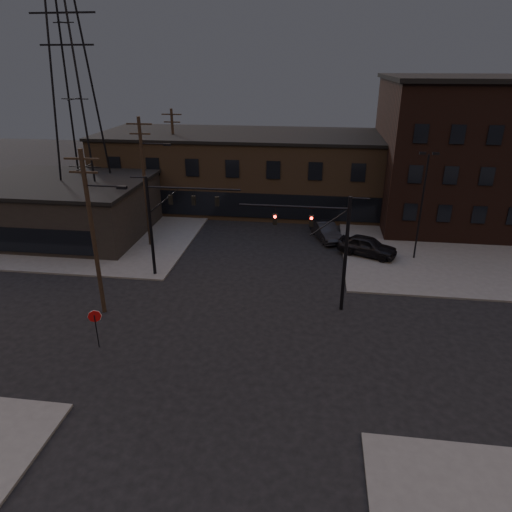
{
  "coord_description": "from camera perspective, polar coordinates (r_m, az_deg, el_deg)",
  "views": [
    {
      "loc": [
        4.35,
        -23.41,
        15.77
      ],
      "look_at": [
        0.54,
        4.84,
        3.5
      ],
      "focal_mm": 32.0,
      "sensor_mm": 36.0,
      "label": 1
    }
  ],
  "objects": [
    {
      "name": "utility_pole_mid",
      "position": [
        41.36,
        -13.68,
        9.16
      ],
      "size": [
        3.7,
        0.28,
        11.5
      ],
      "color": "black",
      "rests_on": "ground"
    },
    {
      "name": "transmission_tower",
      "position": [
        47.17,
        -21.72,
        17.78
      ],
      "size": [
        7.0,
        7.0,
        25.0
      ],
      "primitive_type": null,
      "color": "black",
      "rests_on": "ground"
    },
    {
      "name": "building_right",
      "position": [
        53.19,
        27.5,
        11.25
      ],
      "size": [
        22.0,
        16.0,
        14.0
      ],
      "primitive_type": "cube",
      "color": "black",
      "rests_on": "ground"
    },
    {
      "name": "utility_pole_far",
      "position": [
        52.84,
        -10.15,
        12.05
      ],
      "size": [
        2.2,
        0.28,
        11.0
      ],
      "color": "black",
      "rests_on": "ground"
    },
    {
      "name": "sidewalk_nw",
      "position": [
        54.79,
        -21.55,
        4.99
      ],
      "size": [
        30.0,
        30.0,
        0.15
      ],
      "primitive_type": "cube",
      "color": "#474744",
      "rests_on": "ground"
    },
    {
      "name": "lot_light_b",
      "position": [
        46.03,
        26.29,
        8.02
      ],
      "size": [
        1.5,
        0.28,
        9.14
      ],
      "color": "black",
      "rests_on": "ground"
    },
    {
      "name": "building_row",
      "position": [
        52.92,
        2.81,
        10.41
      ],
      "size": [
        40.0,
        12.0,
        8.0
      ],
      "primitive_type": "cube",
      "color": "#483726",
      "rests_on": "ground"
    },
    {
      "name": "building_left",
      "position": [
        48.19,
        -23.16,
        5.41
      ],
      "size": [
        16.0,
        12.0,
        5.0
      ],
      "primitive_type": "cube",
      "color": "black",
      "rests_on": "ground"
    },
    {
      "name": "parked_car_lot_b",
      "position": [
        46.98,
        19.4,
        3.38
      ],
      "size": [
        4.88,
        2.59,
        1.35
      ],
      "primitive_type": "imported",
      "rotation": [
        0.0,
        0.0,
        1.41
      ],
      "color": "#B8B7BA",
      "rests_on": "sidewalk_ne"
    },
    {
      "name": "traffic_signal_near",
      "position": [
        29.96,
        9.08,
        1.78
      ],
      "size": [
        7.12,
        0.24,
        8.0
      ],
      "color": "black",
      "rests_on": "ground"
    },
    {
      "name": "traffic_signal_far",
      "position": [
        34.99,
        -11.2,
        4.94
      ],
      "size": [
        7.12,
        0.24,
        8.0
      ],
      "color": "black",
      "rests_on": "ground"
    },
    {
      "name": "utility_pole_near",
      "position": [
        30.55,
        -19.66,
        2.98
      ],
      "size": [
        3.7,
        0.28,
        11.0
      ],
      "color": "black",
      "rests_on": "ground"
    },
    {
      "name": "parked_car_lot_a",
      "position": [
        40.54,
        13.75,
        1.24
      ],
      "size": [
        5.41,
        3.84,
        1.71
      ],
      "primitive_type": "imported",
      "rotation": [
        0.0,
        0.0,
        1.17
      ],
      "color": "black",
      "rests_on": "sidewalk_ne"
    },
    {
      "name": "sidewalk_ne",
      "position": [
        51.18,
        27.44,
        2.74
      ],
      "size": [
        30.0,
        30.0,
        0.15
      ],
      "primitive_type": "cube",
      "color": "#474744",
      "rests_on": "ground"
    },
    {
      "name": "ground",
      "position": [
        28.56,
        -2.41,
        -10.25
      ],
      "size": [
        140.0,
        140.0,
        0.0
      ],
      "primitive_type": "plane",
      "color": "black",
      "rests_on": "ground"
    },
    {
      "name": "lot_light_a",
      "position": [
        39.74,
        20.12,
        6.91
      ],
      "size": [
        1.5,
        0.28,
        9.14
      ],
      "color": "black",
      "rests_on": "ground"
    },
    {
      "name": "stop_sign",
      "position": [
        28.38,
        -19.47,
        -7.58
      ],
      "size": [
        0.72,
        0.33,
        2.48
      ],
      "color": "black",
      "rests_on": "ground"
    },
    {
      "name": "car_crossing",
      "position": [
        43.97,
        8.73,
        3.12
      ],
      "size": [
        3.26,
        5.2,
        1.62
      ],
      "primitive_type": "imported",
      "rotation": [
        0.0,
        0.0,
        0.34
      ],
      "color": "black",
      "rests_on": "ground"
    }
  ]
}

